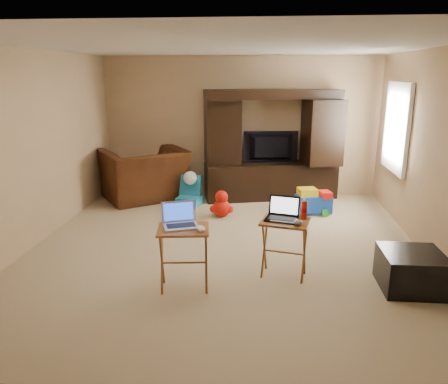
# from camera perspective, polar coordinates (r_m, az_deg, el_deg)

# --- Properties ---
(floor) EXTENTS (5.50, 5.50, 0.00)m
(floor) POSITION_cam_1_polar(r_m,az_deg,el_deg) (5.76, 0.19, -7.17)
(floor) COLOR #CAAF8C
(floor) RESTS_ON ground
(ceiling) EXTENTS (5.50, 5.50, 0.00)m
(ceiling) POSITION_cam_1_polar(r_m,az_deg,el_deg) (5.32, 0.21, 18.53)
(ceiling) COLOR silver
(ceiling) RESTS_ON ground
(wall_back) EXTENTS (5.00, 0.00, 5.00)m
(wall_back) POSITION_cam_1_polar(r_m,az_deg,el_deg) (8.12, 1.99, 8.59)
(wall_back) COLOR tan
(wall_back) RESTS_ON ground
(wall_front) EXTENTS (5.00, 0.00, 5.00)m
(wall_front) POSITION_cam_1_polar(r_m,az_deg,el_deg) (2.76, -5.04, -4.97)
(wall_front) COLOR tan
(wall_front) RESTS_ON ground
(wall_left) EXTENTS (0.00, 5.50, 5.50)m
(wall_left) POSITION_cam_1_polar(r_m,az_deg,el_deg) (6.15, -23.77, 5.12)
(wall_left) COLOR tan
(wall_left) RESTS_ON ground
(wall_right) EXTENTS (0.00, 5.50, 5.50)m
(wall_right) POSITION_cam_1_polar(r_m,az_deg,el_deg) (5.74, 25.96, 4.23)
(wall_right) COLOR tan
(wall_right) RESTS_ON ground
(window_pane) EXTENTS (0.00, 1.20, 1.20)m
(window_pane) POSITION_cam_1_polar(r_m,az_deg,el_deg) (7.17, 21.76, 7.84)
(window_pane) COLOR white
(window_pane) RESTS_ON ground
(window_frame) EXTENTS (0.06, 1.14, 1.34)m
(window_frame) POSITION_cam_1_polar(r_m,az_deg,el_deg) (7.17, 21.60, 7.85)
(window_frame) COLOR white
(window_frame) RESTS_ON ground
(entertainment_center) EXTENTS (2.42, 1.14, 1.92)m
(entertainment_center) POSITION_cam_1_polar(r_m,az_deg,el_deg) (7.82, 6.21, 6.12)
(entertainment_center) COLOR black
(entertainment_center) RESTS_ON floor
(television) EXTENTS (0.98, 0.26, 0.56)m
(television) POSITION_cam_1_polar(r_m,az_deg,el_deg) (7.79, 6.20, 5.79)
(television) COLOR black
(television) RESTS_ON entertainment_center
(recliner) EXTENTS (1.82, 1.78, 0.90)m
(recliner) POSITION_cam_1_polar(r_m,az_deg,el_deg) (7.91, -10.31, 2.27)
(recliner) COLOR #421E0E
(recliner) RESTS_ON floor
(child_rocker) EXTENTS (0.46, 0.50, 0.50)m
(child_rocker) POSITION_cam_1_polar(r_m,az_deg,el_deg) (7.48, -4.55, 0.17)
(child_rocker) COLOR #1A7093
(child_rocker) RESTS_ON floor
(plush_toy) EXTENTS (0.38, 0.32, 0.43)m
(plush_toy) POSITION_cam_1_polar(r_m,az_deg,el_deg) (6.86, -0.32, -1.52)
(plush_toy) COLOR red
(plush_toy) RESTS_ON floor
(push_toy) EXTENTS (0.64, 0.53, 0.42)m
(push_toy) POSITION_cam_1_polar(r_m,az_deg,el_deg) (7.16, 11.59, -1.12)
(push_toy) COLOR blue
(push_toy) RESTS_ON floor
(ottoman) EXTENTS (0.63, 0.63, 0.40)m
(ottoman) POSITION_cam_1_polar(r_m,az_deg,el_deg) (5.04, 23.27, -9.42)
(ottoman) COLOR black
(ottoman) RESTS_ON floor
(tray_table_left) EXTENTS (0.57, 0.48, 0.67)m
(tray_table_left) POSITION_cam_1_polar(r_m,az_deg,el_deg) (4.60, -5.24, -8.67)
(tray_table_left) COLOR brown
(tray_table_left) RESTS_ON floor
(tray_table_right) EXTENTS (0.58, 0.50, 0.65)m
(tray_table_right) POSITION_cam_1_polar(r_m,az_deg,el_deg) (4.90, 7.86, -7.34)
(tray_table_right) COLOR #905C23
(tray_table_right) RESTS_ON floor
(laptop_left) EXTENTS (0.43, 0.39, 0.24)m
(laptop_left) POSITION_cam_1_polar(r_m,az_deg,el_deg) (4.47, -5.69, -3.13)
(laptop_left) COLOR silver
(laptop_left) RESTS_ON tray_table_left
(laptop_right) EXTENTS (0.40, 0.35, 0.24)m
(laptop_right) POSITION_cam_1_polar(r_m,az_deg,el_deg) (4.76, 7.56, -2.27)
(laptop_right) COLOR black
(laptop_right) RESTS_ON tray_table_right
(mouse_left) EXTENTS (0.13, 0.16, 0.06)m
(mouse_left) POSITION_cam_1_polar(r_m,az_deg,el_deg) (4.37, -3.06, -4.79)
(mouse_left) COLOR white
(mouse_left) RESTS_ON tray_table_left
(mouse_right) EXTENTS (0.12, 0.15, 0.05)m
(mouse_right) POSITION_cam_1_polar(r_m,az_deg,el_deg) (4.67, 9.67, -3.92)
(mouse_right) COLOR #46464B
(mouse_right) RESTS_ON tray_table_right
(water_bottle) EXTENTS (0.06, 0.06, 0.20)m
(water_bottle) POSITION_cam_1_polar(r_m,az_deg,el_deg) (4.84, 10.37, -2.34)
(water_bottle) COLOR red
(water_bottle) RESTS_ON tray_table_right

